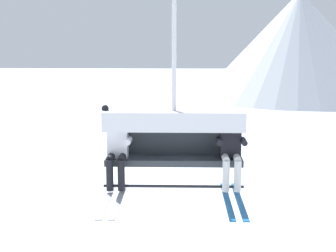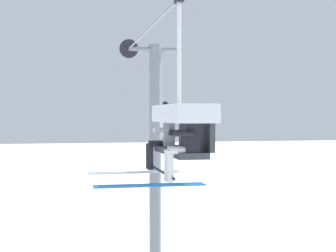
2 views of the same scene
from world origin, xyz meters
name	(u,v)px [view 2 (image 2 of 2)]	position (x,y,z in m)	size (l,w,h in m)	color
lift_tower_near	(155,172)	(-6.49, -0.02, 4.32)	(0.36, 1.88, 8.32)	slate
chairlift_chair	(183,121)	(0.24, -0.73, 5.97)	(2.19, 0.74, 3.00)	#33383D
skier_white	(161,136)	(-0.64, -0.94, 5.68)	(0.48, 1.70, 1.34)	silver
skier_black	(182,142)	(1.13, -0.95, 5.66)	(0.46, 1.70, 1.23)	black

